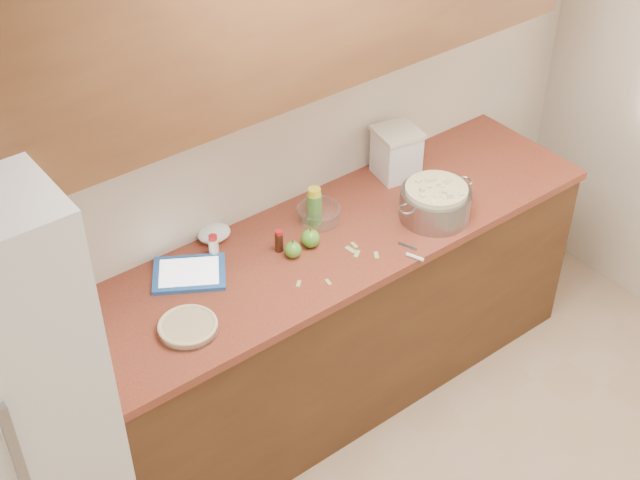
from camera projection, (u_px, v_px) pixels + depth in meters
room_shell at (631, 393)px, 2.54m from camera, size 3.60×3.60×3.60m
counter_run at (317, 324)px, 3.97m from camera, size 2.64×0.68×0.92m
pie at (188, 327)px, 3.27m from camera, size 0.23×0.23×0.04m
colander at (435, 203)px, 3.79m from camera, size 0.41×0.31×0.15m
flour_canister at (396, 152)px, 4.02m from camera, size 0.22×0.22×0.23m
tablet at (189, 273)px, 3.52m from camera, size 0.36×0.33×0.02m
paring_knife at (414, 255)px, 3.62m from camera, size 0.07×0.16×0.02m
lemon_bottle at (314, 206)px, 3.75m from camera, size 0.06×0.06×0.17m
cinnamon_shaker at (214, 246)px, 3.60m from camera, size 0.04×0.04×0.10m
vanilla_bottle at (279, 241)px, 3.62m from camera, size 0.04×0.04×0.10m
mixing_bowl at (319, 213)px, 3.79m from camera, size 0.19×0.19×0.07m
paper_towel at (214, 233)px, 3.70m from camera, size 0.15×0.13×0.06m
apple_left at (293, 250)px, 3.60m from camera, size 0.07×0.07×0.08m
apple_center at (311, 238)px, 3.65m from camera, size 0.08×0.08×0.09m
peel_a at (351, 250)px, 3.66m from camera, size 0.03×0.05×0.00m
peel_b at (328, 282)px, 3.49m from camera, size 0.02×0.04×0.00m
peel_c at (354, 245)px, 3.68m from camera, size 0.02×0.04×0.00m
peel_d at (376, 255)px, 3.63m from camera, size 0.04×0.05×0.00m
peel_e at (299, 284)px, 3.49m from camera, size 0.04×0.04×0.00m
peel_f at (357, 254)px, 3.63m from camera, size 0.05×0.04×0.00m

